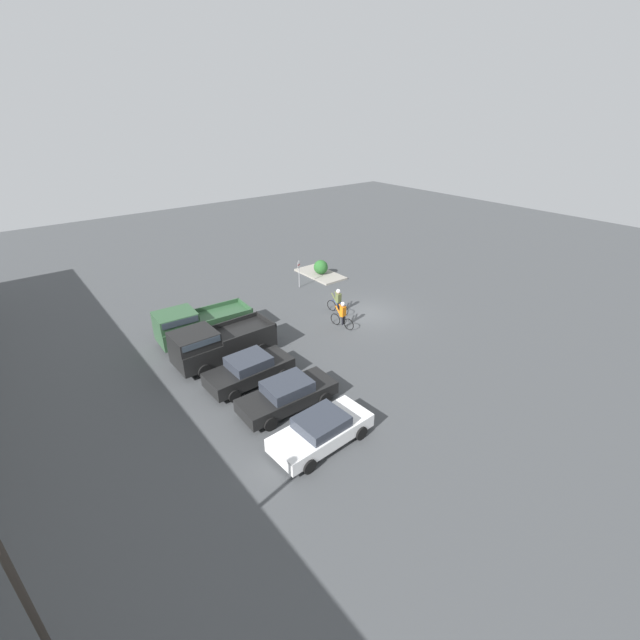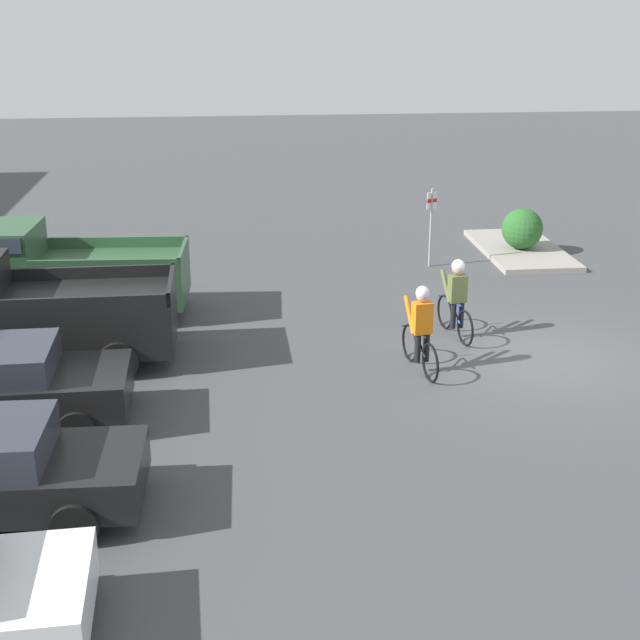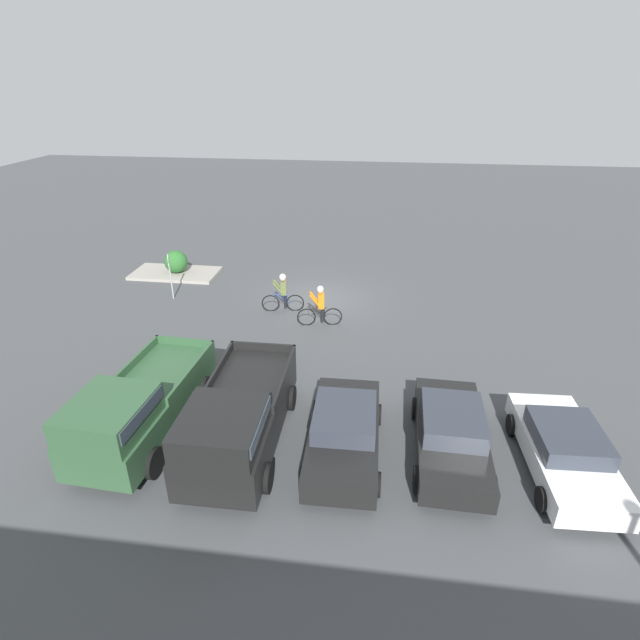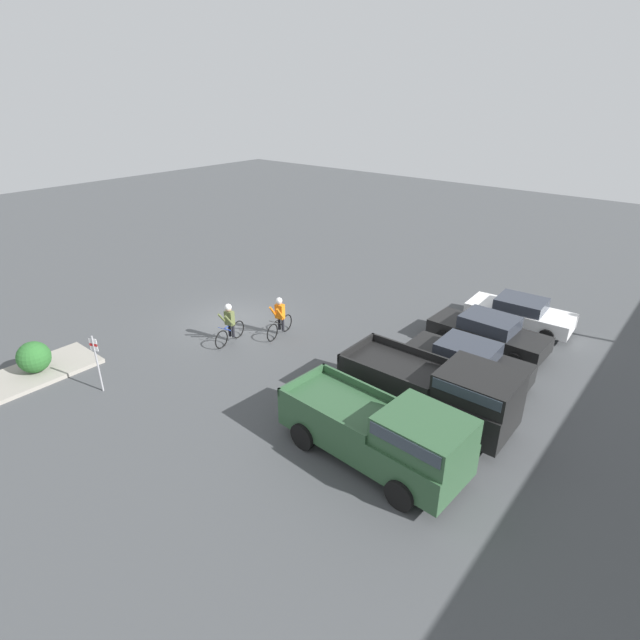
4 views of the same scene
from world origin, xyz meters
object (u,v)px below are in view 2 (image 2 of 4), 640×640
cyclist_0 (456,297)px  fire_lane_sign (431,219)px  pickup_truck_0 (12,311)px  cyclist_1 (421,328)px  pickup_truck_1 (44,269)px  shrub (522,229)px

cyclist_0 → fire_lane_sign: (5.25, -0.61, 0.41)m
pickup_truck_0 → fire_lane_sign: bearing=-58.5°
cyclist_0 → cyclist_1: (-1.75, 1.13, -0.00)m
cyclist_0 → pickup_truck_0: bearing=94.0°
pickup_truck_1 → fire_lane_sign: size_ratio=2.60×
fire_lane_sign → shrub: 3.05m
pickup_truck_1 → shrub: bearing=-72.0°
pickup_truck_0 → cyclist_1: bearing=-98.2°
cyclist_1 → shrub: size_ratio=1.58×
cyclist_0 → shrub: 7.10m
pickup_truck_0 → cyclist_0: bearing=-86.0°
pickup_truck_0 → fire_lane_sign: pickup_truck_0 is taller
fire_lane_sign → shrub: fire_lane_sign is taller
cyclist_1 → fire_lane_sign: fire_lane_sign is taller
cyclist_0 → fire_lane_sign: size_ratio=0.85×
shrub → pickup_truck_1: bearing=108.0°
cyclist_1 → fire_lane_sign: 7.23m
pickup_truck_0 → shrub: size_ratio=4.75×
cyclist_1 → shrub: 9.18m
cyclist_1 → cyclist_0: bearing=-32.8°
cyclist_0 → shrub: size_ratio=1.58×
cyclist_1 → shrub: bearing=-29.9°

